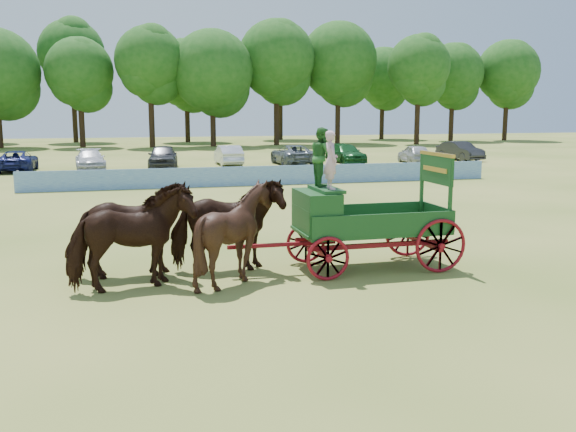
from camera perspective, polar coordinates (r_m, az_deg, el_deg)
The scene contains 9 objects.
ground at distance 18.76m, azimuth 14.08°, elevation -3.48°, with size 160.00×160.00×0.00m, color #A39849.
horse_lead_left at distance 15.05m, azimuth -13.77°, elevation -1.99°, with size 1.29×2.84×2.40m, color #32190D.
horse_lead_right at distance 16.13m, azimuth -13.86°, elevation -1.23°, with size 1.29×2.84×2.40m, color #32190D.
horse_wheel_left at distance 15.27m, azimuth -4.74°, elevation -1.57°, with size 1.94×2.18×2.40m, color #32190D.
horse_wheel_right at distance 16.34m, azimuth -5.42°, elevation -0.85°, with size 1.29×2.84×2.40m, color #32190D.
farm_dray at distance 16.52m, azimuth 5.09°, elevation 0.66°, with size 6.00×2.00×3.66m.
sponsor_banner at distance 35.07m, azimuth -1.66°, elevation 3.63°, with size 26.00×0.08×1.05m, color #1F50AC.
parked_cars at distance 46.32m, azimuth -9.16°, elevation 5.22°, with size 46.03×6.71×1.64m.
treeline at distance 76.40m, azimuth -11.48°, elevation 12.98°, with size 91.83×22.95×14.89m.
Camera 1 is at (-8.94, -15.97, 4.14)m, focal length 40.00 mm.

